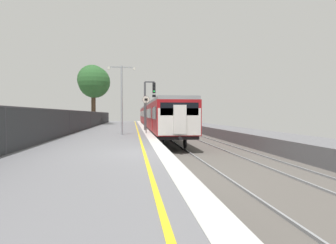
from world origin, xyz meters
TOP-DOWN VIEW (x-y plane):
  - ground at (2.64, 0.00)m, footprint 17.40×110.00m
  - commuter_train_at_platform at (2.10, 27.93)m, footprint 2.83×42.21m
  - signal_gantry at (0.64, 17.20)m, footprint 1.10×0.24m
  - speed_limit_sign at (0.25, 12.31)m, footprint 0.59×0.08m
  - platform_lamp_mid at (-1.57, 10.75)m, footprint 2.00×0.20m
  - platform_back_fence at (-5.45, 0.00)m, footprint 0.07×99.00m
  - background_tree_left at (-7.26, 38.88)m, footprint 4.73×4.73m
  - background_tree_centre at (-6.37, 34.19)m, footprint 4.57×4.57m

SIDE VIEW (x-z plane):
  - ground at x=2.64m, z-range -1.21..0.00m
  - platform_back_fence at x=-5.45m, z-range 0.04..1.85m
  - commuter_train_at_platform at x=2.10m, z-range -0.64..3.17m
  - speed_limit_sign at x=0.25m, z-range 0.39..3.32m
  - signal_gantry at x=0.64m, z-range 0.58..5.15m
  - platform_lamp_mid at x=-1.57m, z-range 0.49..5.48m
  - background_tree_centre at x=-6.37m, z-range 1.80..10.24m
  - background_tree_left at x=-7.26m, z-range 2.17..11.54m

